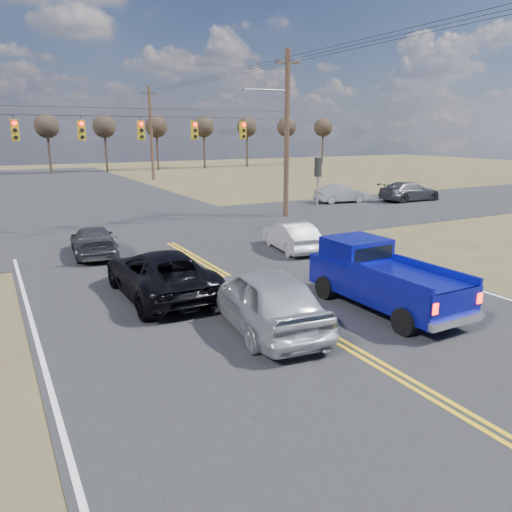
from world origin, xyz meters
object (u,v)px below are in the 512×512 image
white_car_queue (291,236)px  cross_car_east_far (410,191)px  black_suv (161,273)px  cross_car_east_near (341,194)px  silver_suv (265,298)px  dgrey_car_queue (93,241)px  pickup_truck (381,278)px

white_car_queue → cross_car_east_far: size_ratio=0.78×
black_suv → cross_car_east_far: size_ratio=1.08×
cross_car_east_near → cross_car_east_far: 5.49m
black_suv → silver_suv: bearing=111.8°
silver_suv → cross_car_east_far: size_ratio=0.98×
silver_suv → dgrey_car_queue: bearing=-70.9°
white_car_queue → cross_car_east_far: (16.88, 9.65, 0.09)m
pickup_truck → black_suv: size_ratio=0.96×
black_suv → dgrey_car_queue: bearing=-83.3°
pickup_truck → silver_suv: size_ratio=1.05×
silver_suv → dgrey_car_queue: size_ratio=1.16×
pickup_truck → cross_car_east_near: 23.35m
silver_suv → cross_car_east_near: 25.57m
silver_suv → cross_car_east_far: bearing=-136.5°
white_car_queue → dgrey_car_queue: white_car_queue is taller
black_suv → dgrey_car_queue: size_ratio=1.28×
black_suv → cross_car_east_near: black_suv is taller
black_suv → white_car_queue: (7.19, 3.45, -0.11)m
cross_car_east_near → cross_car_east_far: size_ratio=0.79×
pickup_truck → cross_car_east_far: (18.57, 17.38, -0.21)m
dgrey_car_queue → cross_car_east_far: cross_car_east_far is taller
silver_suv → black_suv: silver_suv is taller
pickup_truck → black_suv: 6.98m
cross_car_east_near → dgrey_car_queue: bearing=120.1°
cross_car_east_near → pickup_truck: bearing=152.8°
cross_car_east_far → black_suv: bearing=119.4°
silver_suv → dgrey_car_queue: (-2.47, 10.76, -0.23)m
pickup_truck → silver_suv: pickup_truck is taller
dgrey_car_queue → cross_car_east_near: bearing=-152.4°
black_suv → cross_car_east_far: bearing=-151.8°
silver_suv → black_suv: 4.33m
black_suv → white_car_queue: size_ratio=1.39×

